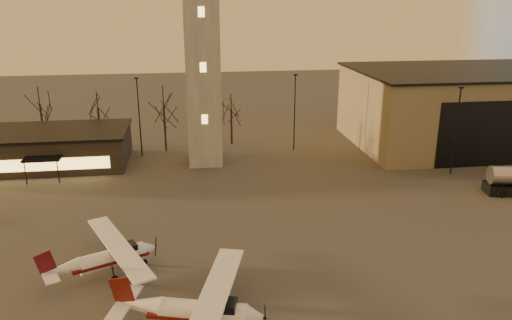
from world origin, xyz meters
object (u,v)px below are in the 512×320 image
Objects in this scene: terminal at (21,149)px; cessna_rear at (115,260)px; cessna_front at (206,317)px; control_tower at (201,27)px; hangar at (465,107)px.

terminal is 30.70m from cessna_rear.
cessna_front is 10.19m from cessna_rear.
control_tower is 26.24m from terminal.
control_tower is 36.47m from cessna_front.
control_tower is 2.98× the size of cessna_rear.
cessna_front is at bearing -92.40° from control_tower.
control_tower is 1.07× the size of hangar.
control_tower is at bearing -5.15° from terminal.
control_tower is 2.59× the size of cessna_front.
terminal is 40.74m from cessna_front.
cessna_front is (-37.39, -37.13, -3.96)m from hangar.
hangar is 2.80× the size of cessna_rear.
cessna_front is at bearing -59.61° from terminal.
cessna_front reaches higher than cessna_rear.
terminal is 2.01× the size of cessna_front.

